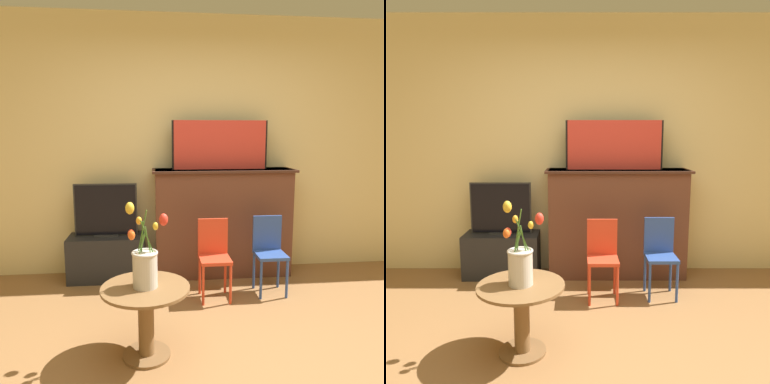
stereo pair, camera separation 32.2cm
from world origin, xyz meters
The scene contains 9 objects.
wall_back centered at (0.00, 2.13, 1.35)m, with size 8.00×0.06×2.70m.
fireplace_mantel centered at (0.25, 1.92, 0.58)m, with size 1.47×0.39×1.13m.
painting centered at (0.22, 1.93, 1.38)m, with size 0.99×0.03×0.50m.
tv_stand centered at (-0.96, 1.90, 0.23)m, with size 0.77×0.36×0.46m.
tv_monitor centered at (-0.96, 1.90, 0.72)m, with size 0.63×0.12×0.54m.
chair_red centered at (0.07, 1.36, 0.42)m, with size 0.28×0.28×0.72m.
chair_blue centered at (0.60, 1.42, 0.42)m, with size 0.28×0.28×0.72m.
side_table centered at (-0.54, 0.47, 0.32)m, with size 0.59×0.59×0.49m.
vase_tulips centered at (-0.54, 0.48, 0.66)m, with size 0.28×0.21×0.55m.
Camera 2 is at (-0.15, -1.90, 1.49)m, focal length 35.00 mm.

